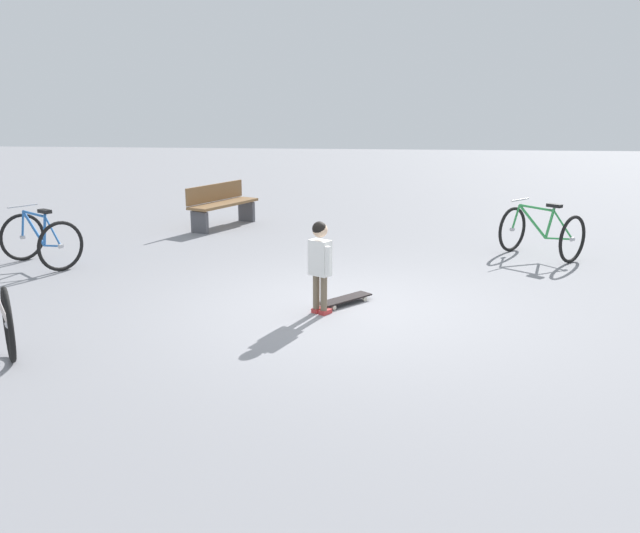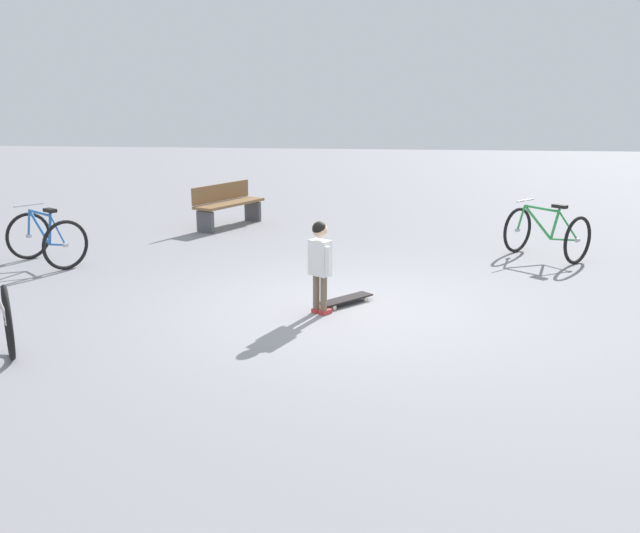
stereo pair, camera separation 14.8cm
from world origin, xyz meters
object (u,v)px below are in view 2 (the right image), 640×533
object	(u,v)px
skateboard	(346,299)
street_bench	(228,204)
bicycle_near	(46,239)
bicycle_mid	(546,233)
child_person	(320,257)

from	to	relation	value
skateboard	street_bench	bearing A→B (deg)	-150.67
bicycle_near	bicycle_mid	size ratio (longest dim) A/B	1.01
bicycle_mid	street_bench	xyz separation A→B (m)	(-1.96, -5.45, 0.04)
child_person	street_bench	distance (m)	5.62
bicycle_mid	skateboard	bearing A→B (deg)	-45.77
child_person	street_bench	xyz separation A→B (m)	(-5.09, -2.38, -0.23)
bicycle_mid	street_bench	bearing A→B (deg)	-109.73
child_person	bicycle_near	size ratio (longest dim) A/B	0.83
bicycle_mid	bicycle_near	bearing A→B (deg)	-80.01
skateboard	bicycle_mid	xyz separation A→B (m)	(-2.74, 2.81, 0.32)
bicycle_near	bicycle_mid	distance (m)	7.43
bicycle_near	street_bench	bearing A→B (deg)	150.10
skateboard	bicycle_near	size ratio (longest dim) A/B	0.52
child_person	street_bench	size ratio (longest dim) A/B	0.65
street_bench	bicycle_near	bearing A→B (deg)	-29.90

